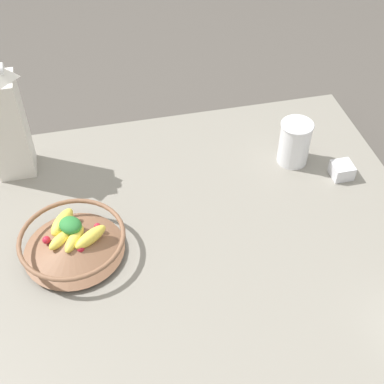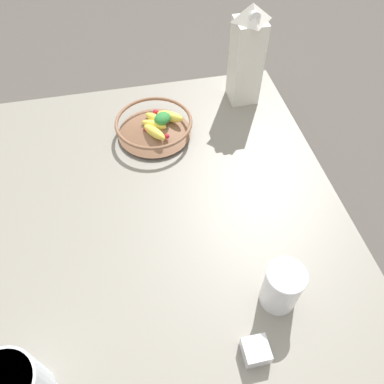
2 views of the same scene
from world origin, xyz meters
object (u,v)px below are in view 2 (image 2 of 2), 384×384
object	(u,v)px
fruit_bowl	(155,126)
milk_carton	(247,55)
drinking_cup	(282,286)
spice_jar	(256,351)

from	to	relation	value
fruit_bowl	milk_carton	size ratio (longest dim) A/B	0.74
drinking_cup	milk_carton	bearing A→B (deg)	79.71
milk_carton	drinking_cup	xyz separation A→B (m)	(-0.12, -0.67, -0.09)
drinking_cup	fruit_bowl	bearing A→B (deg)	107.76
fruit_bowl	milk_carton	world-z (taller)	milk_carton
milk_carton	spice_jar	bearing A→B (deg)	-104.79
milk_carton	spice_jar	distance (m)	0.81
fruit_bowl	spice_jar	size ratio (longest dim) A/B	4.55
fruit_bowl	milk_carton	bearing A→B (deg)	21.25
fruit_bowl	spice_jar	xyz separation A→B (m)	(0.10, -0.65, -0.02)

